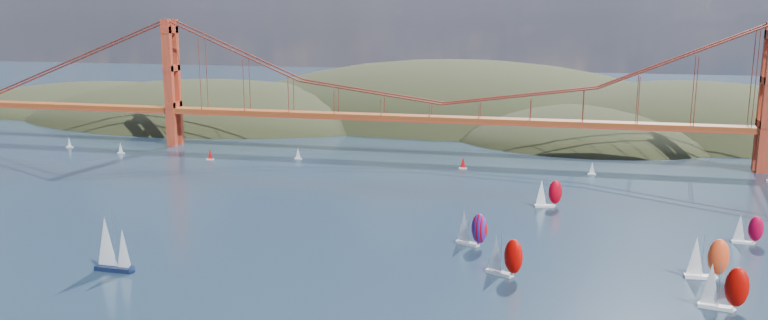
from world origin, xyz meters
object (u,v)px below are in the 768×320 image
at_px(racer_1, 723,286).
at_px(racer_rwb, 471,228).
at_px(racer_3, 747,229).
at_px(racer_5, 548,193).
at_px(racer_2, 706,257).
at_px(sloop_navy, 111,245).
at_px(racer_0, 504,255).

distance_m(racer_1, racer_rwb, 62.42).
xyz_separation_m(racer_3, racer_5, (-51.19, 25.18, 0.45)).
xyz_separation_m(racer_2, racer_rwb, (-54.69, 11.87, -0.33)).
bearing_deg(racer_2, racer_1, -93.27).
bearing_deg(racer_2, racer_rwb, 164.34).
bearing_deg(racer_1, racer_rwb, 162.69).
bearing_deg(sloop_navy, racer_5, 40.97).
relative_size(racer_3, racer_5, 0.90).
bearing_deg(racer_rwb, racer_5, 90.28).
height_order(racer_0, racer_2, racer_2).
height_order(racer_1, racer_5, racer_1).
xyz_separation_m(racer_2, racer_5, (-36.09, 54.84, -0.60)).
distance_m(racer_3, racer_rwb, 72.04).
relative_size(sloop_navy, racer_rwb, 1.43).
xyz_separation_m(racer_2, racer_3, (15.11, 29.66, -1.05)).
bearing_deg(racer_0, racer_3, 58.95).
bearing_deg(racer_2, sloop_navy, -172.38).
bearing_deg(racer_5, racer_0, -111.21).
relative_size(racer_3, racer_rwb, 0.85).
xyz_separation_m(sloop_navy, racer_3, (149.23, 55.83, -2.31)).
distance_m(sloop_navy, racer_1, 134.41).
height_order(sloop_navy, racer_1, sloop_navy).
bearing_deg(racer_5, racer_1, -77.02).
bearing_deg(racer_3, racer_rwb, -163.90).
xyz_separation_m(racer_1, racer_rwb, (-54.74, 30.00, -0.29)).
xyz_separation_m(sloop_navy, racer_2, (134.12, 26.17, -1.26)).
xyz_separation_m(racer_0, racer_3, (59.92, 38.11, -0.88)).
distance_m(racer_2, racer_3, 33.30).
bearing_deg(racer_0, racer_5, 108.64).
height_order(sloop_navy, racer_0, sloop_navy).
bearing_deg(sloop_navy, racer_rwb, 26.99).
bearing_deg(racer_5, racer_2, -70.01).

